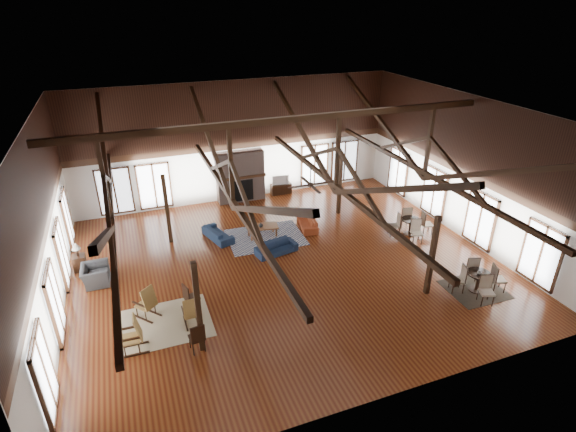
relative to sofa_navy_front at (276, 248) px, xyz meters
name	(u,v)px	position (x,y,z in m)	size (l,w,h in m)	color
floor	(287,265)	(0.08, -0.99, -0.25)	(16.00, 16.00, 0.00)	brown
ceiling	(286,112)	(0.08, -0.99, 5.75)	(16.00, 14.00, 0.02)	black
wall_back	(237,142)	(0.08, 6.01, 2.75)	(16.00, 0.02, 6.00)	silver
wall_front	(392,306)	(0.08, -7.99, 2.75)	(16.00, 0.02, 6.00)	silver
wall_left	(43,231)	(-7.92, -0.99, 2.75)	(0.02, 14.00, 6.00)	silver
wall_right	(464,168)	(8.08, -0.99, 2.75)	(0.02, 14.00, 6.00)	silver
roof_truss	(286,168)	(0.08, -0.99, 3.78)	(15.60, 14.07, 3.14)	black
post_grid	(286,230)	(0.08, -0.99, 1.27)	(8.16, 7.16, 3.05)	black
fireplace	(240,177)	(0.08, 5.68, 1.04)	(2.50, 0.69, 2.60)	#77625B
ceiling_fan	(310,184)	(0.58, -1.99, 3.48)	(1.60, 1.60, 0.75)	black
sofa_navy_front	(276,248)	(0.00, 0.00, 0.00)	(1.74, 0.68, 0.51)	#15223B
sofa_navy_left	(218,233)	(-1.97, 2.05, 0.00)	(0.68, 1.73, 0.51)	#172640
sofa_orange	(307,222)	(2.10, 1.69, 0.00)	(0.68, 1.74, 0.51)	maroon
coffee_table	(262,227)	(-0.09, 1.56, 0.20)	(1.43, 0.88, 0.51)	brown
vase	(261,225)	(-0.19, 1.49, 0.37)	(0.20, 0.20, 0.21)	#B2B2B2
armchair	(95,275)	(-6.89, 0.32, 0.10)	(0.94, 1.08, 0.70)	#2C2D2F
side_table_lamp	(79,260)	(-7.47, 1.49, 0.19)	(0.46, 0.46, 1.18)	black
rocking_chair_a	(147,303)	(-5.27, -2.38, 0.30)	(0.95, 1.00, 1.17)	olive
rocking_chair_b	(191,313)	(-4.03, -3.26, 0.22)	(0.45, 0.79, 1.01)	olive
rocking_chair_c	(134,335)	(-5.76, -3.85, 0.32)	(0.95, 0.55, 1.21)	olive
side_chair_a	(189,296)	(-3.94, -2.51, 0.34)	(0.55, 0.55, 1.02)	black
side_chair_b	(197,336)	(-4.04, -4.57, 0.34)	(0.48, 0.48, 1.02)	black
cafe_table_near	(478,278)	(5.83, -5.00, 0.26)	(1.99, 1.99, 1.02)	black
cafe_table_far	(411,224)	(6.06, -0.57, 0.26)	(2.02, 2.02, 1.03)	black
cup_near	(479,273)	(5.78, -5.03, 0.53)	(0.12, 0.12, 0.10)	#B2B2B2
cup_far	(413,218)	(6.15, -0.58, 0.54)	(0.13, 0.13, 0.10)	#B2B2B2
tv_console	(281,189)	(2.29, 5.76, 0.02)	(1.09, 0.41, 0.54)	black
television	(280,180)	(2.25, 5.76, 0.54)	(0.88, 0.12, 0.51)	#B2B2B2
rug_tan	(164,324)	(-4.86, -2.91, -0.25)	(2.95, 2.32, 0.01)	tan
rug_navy	(266,237)	(0.00, 1.42, -0.25)	(3.26, 2.44, 0.01)	#1A274B
rug_dark	(475,289)	(5.83, -4.95, -0.25)	(1.98, 1.80, 0.01)	black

